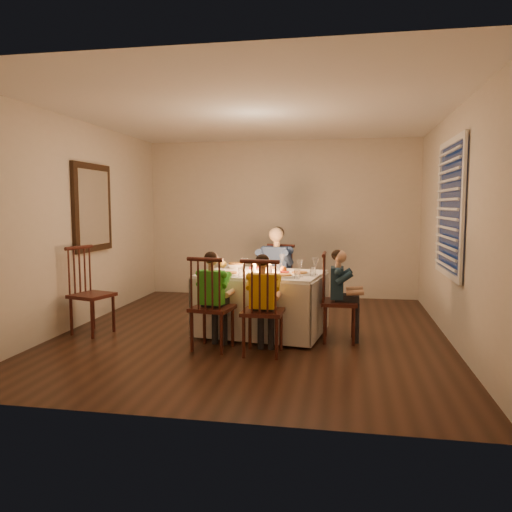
% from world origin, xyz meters
% --- Properties ---
extents(ground, '(5.00, 5.00, 0.00)m').
position_xyz_m(ground, '(0.00, 0.00, 0.00)').
color(ground, black).
rests_on(ground, ground).
extents(wall_left, '(0.02, 5.00, 2.60)m').
position_xyz_m(wall_left, '(-2.25, 0.00, 1.30)').
color(wall_left, beige).
rests_on(wall_left, ground).
extents(wall_right, '(0.02, 5.00, 2.60)m').
position_xyz_m(wall_right, '(2.25, 0.00, 1.30)').
color(wall_right, beige).
rests_on(wall_right, ground).
extents(wall_back, '(4.50, 0.02, 2.60)m').
position_xyz_m(wall_back, '(0.00, 2.50, 1.30)').
color(wall_back, beige).
rests_on(wall_back, ground).
extents(ceiling, '(5.00, 5.00, 0.00)m').
position_xyz_m(ceiling, '(0.00, 0.00, 2.60)').
color(ceiling, white).
rests_on(ceiling, wall_back).
extents(dining_table, '(1.55, 1.22, 0.71)m').
position_xyz_m(dining_table, '(0.10, -0.04, 0.53)').
color(dining_table, silver).
rests_on(dining_table, ground).
extents(chair_adult, '(0.49, 0.48, 1.01)m').
position_xyz_m(chair_adult, '(0.16, 0.74, 0.00)').
color(chair_adult, black).
rests_on(chair_adult, ground).
extents(chair_near_left, '(0.47, 0.45, 1.01)m').
position_xyz_m(chair_near_left, '(-0.31, -0.76, 0.00)').
color(chair_near_left, black).
rests_on(chair_near_left, ground).
extents(chair_near_right, '(0.42, 0.40, 1.01)m').
position_xyz_m(chair_near_right, '(0.25, -0.85, 0.00)').
color(chair_near_right, black).
rests_on(chair_near_right, ground).
extents(chair_end, '(0.40, 0.42, 1.01)m').
position_xyz_m(chair_end, '(1.02, -0.19, 0.00)').
color(chair_end, black).
rests_on(chair_end, ground).
extents(chair_extra, '(0.52, 0.53, 1.05)m').
position_xyz_m(chair_extra, '(-1.89, -0.38, 0.00)').
color(chair_extra, black).
rests_on(chair_extra, ground).
extents(adult, '(0.54, 0.51, 1.25)m').
position_xyz_m(adult, '(0.16, 0.74, 0.00)').
color(adult, navy).
rests_on(adult, ground).
extents(child_green, '(0.39, 0.36, 1.05)m').
position_xyz_m(child_green, '(-0.31, -0.76, 0.00)').
color(child_green, green).
rests_on(child_green, ground).
extents(child_yellow, '(0.34, 0.31, 1.04)m').
position_xyz_m(child_yellow, '(0.25, -0.85, 0.00)').
color(child_yellow, gold).
rests_on(child_yellow, ground).
extents(child_teal, '(0.31, 0.34, 1.04)m').
position_xyz_m(child_teal, '(1.02, -0.19, 0.00)').
color(child_teal, '#1A3042').
rests_on(child_teal, ground).
extents(setting_adult, '(0.29, 0.29, 0.02)m').
position_xyz_m(setting_adult, '(0.13, 0.25, 0.75)').
color(setting_adult, white).
rests_on(setting_adult, dining_table).
extents(setting_green, '(0.29, 0.29, 0.02)m').
position_xyz_m(setting_green, '(-0.23, -0.30, 0.75)').
color(setting_green, white).
rests_on(setting_green, dining_table).
extents(setting_yellow, '(0.29, 0.29, 0.02)m').
position_xyz_m(setting_yellow, '(0.40, -0.35, 0.75)').
color(setting_yellow, white).
rests_on(setting_yellow, dining_table).
extents(setting_teal, '(0.29, 0.29, 0.02)m').
position_xyz_m(setting_teal, '(0.56, -0.13, 0.75)').
color(setting_teal, white).
rests_on(setting_teal, dining_table).
extents(candle_left, '(0.06, 0.06, 0.10)m').
position_xyz_m(candle_left, '(0.00, -0.02, 0.79)').
color(candle_left, silver).
rests_on(candle_left, dining_table).
extents(candle_right, '(0.06, 0.06, 0.10)m').
position_xyz_m(candle_right, '(0.20, -0.05, 0.79)').
color(candle_right, silver).
rests_on(candle_right, dining_table).
extents(squash, '(0.09, 0.09, 0.09)m').
position_xyz_m(squash, '(-0.47, 0.34, 0.78)').
color(squash, yellow).
rests_on(squash, dining_table).
extents(orange_fruit, '(0.08, 0.08, 0.08)m').
position_xyz_m(orange_fruit, '(0.36, -0.03, 0.78)').
color(orange_fruit, orange).
rests_on(orange_fruit, dining_table).
extents(serving_bowl, '(0.24, 0.24, 0.06)m').
position_xyz_m(serving_bowl, '(-0.30, 0.32, 0.77)').
color(serving_bowl, white).
rests_on(serving_bowl, dining_table).
extents(wall_mirror, '(0.06, 0.95, 1.15)m').
position_xyz_m(wall_mirror, '(-2.22, 0.30, 1.50)').
color(wall_mirror, black).
rests_on(wall_mirror, wall_left).
extents(window_blinds, '(0.07, 1.34, 1.54)m').
position_xyz_m(window_blinds, '(2.21, 0.10, 1.50)').
color(window_blinds, '#0D1834').
rests_on(window_blinds, wall_right).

